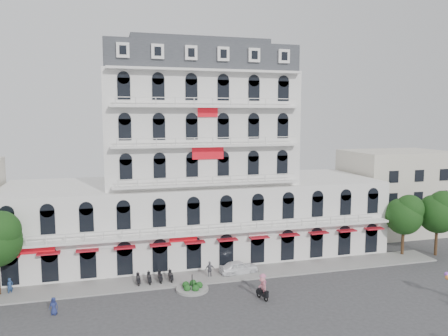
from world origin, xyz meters
TOP-DOWN VIEW (x-y plane):
  - ground at (0.00, 0.00)m, footprint 120.00×120.00m
  - sidewalk at (0.00, 9.00)m, footprint 53.00×4.00m
  - main_building at (0.00, 18.00)m, footprint 45.00×15.00m
  - flank_building_east at (30.00, 20.00)m, footprint 14.00×10.00m
  - traffic_island at (-3.00, 6.00)m, footprint 3.20×3.20m
  - parked_scooter_row at (-6.35, 8.80)m, footprint 4.40×1.80m
  - tree_east_inner at (24.05, 9.98)m, footprint 4.40×4.37m
  - tree_east_outer at (28.05, 8.98)m, footprint 4.65×4.65m
  - parked_car at (2.75, 9.19)m, footprint 4.38×2.14m
  - rider_center at (2.91, 2.20)m, footprint 0.90×1.66m
  - pedestrian_left at (-15.50, 3.91)m, footprint 0.85×0.66m
  - pedestrian_mid at (-0.56, 8.82)m, footprint 1.05×0.44m
  - pedestrian_right at (3.48, 3.64)m, footprint 1.41×1.33m
  - pedestrian_far at (-20.00, 9.50)m, footprint 0.71×0.68m

SIDE VIEW (x-z plane):
  - ground at x=0.00m, z-range 0.00..0.00m
  - parked_scooter_row at x=-6.35m, z-range -0.55..0.55m
  - sidewalk at x=0.00m, z-range 0.00..0.16m
  - traffic_island at x=-3.00m, z-range -0.54..1.06m
  - parked_car at x=2.75m, z-range 0.00..1.44m
  - pedestrian_left at x=-15.50m, z-range 0.00..1.54m
  - pedestrian_far at x=-20.00m, z-range 0.00..1.64m
  - pedestrian_mid at x=-0.56m, z-range 0.00..1.79m
  - pedestrian_right at x=3.48m, z-range 0.00..1.91m
  - rider_center at x=2.91m, z-range 0.05..2.17m
  - tree_east_inner at x=24.05m, z-range 1.43..9.00m
  - tree_east_outer at x=28.05m, z-range 1.52..9.58m
  - flank_building_east at x=30.00m, z-range 0.00..12.00m
  - main_building at x=0.00m, z-range -2.94..22.86m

